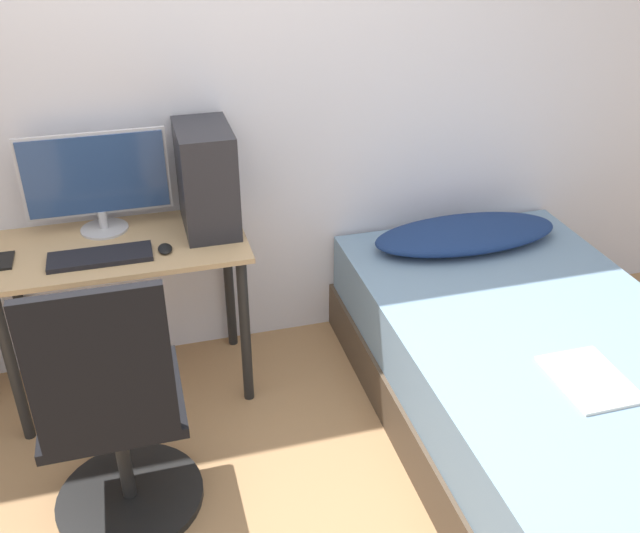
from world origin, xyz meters
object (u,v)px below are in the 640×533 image
bed (534,378)px  pc_tower (207,179)px  keyboard (100,257)px  monitor (96,179)px  office_chair (116,429)px

bed → pc_tower: (-1.17, 0.76, 0.69)m
keyboard → pc_tower: bearing=20.6°
monitor → pc_tower: size_ratio=1.34×
office_chair → monitor: size_ratio=1.78×
monitor → keyboard: size_ratio=1.47×
keyboard → monitor: bearing=85.8°
office_chair → keyboard: size_ratio=2.63×
office_chair → bed: 1.63m
bed → pc_tower: 1.56m
bed → office_chair: bearing=-178.7°
bed → pc_tower: size_ratio=4.42×
bed → keyboard: 1.79m
office_chair → pc_tower: 1.06m
keyboard → pc_tower: (0.45, 0.17, 0.21)m
office_chair → bed: bearing=1.3°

